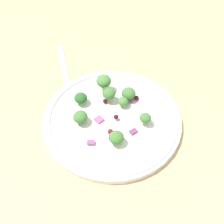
{
  "coord_description": "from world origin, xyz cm",
  "views": [
    {
      "loc": [
        -9.52,
        28.31,
        40.89
      ],
      "look_at": [
        -2.09,
        -2.6,
        2.7
      ],
      "focal_mm": 43.81,
      "sensor_mm": 36.0,
      "label": 1
    }
  ],
  "objects": [
    {
      "name": "cranberry_4",
      "position": [
        -2.99,
        -2.05,
        2.21
      ],
      "size": [
        0.87,
        0.87,
        0.87
      ],
      "primitive_type": "sphere",
      "color": "#4C0A14",
      "rests_on": "plate"
    },
    {
      "name": "onion_bit_0",
      "position": [
        -4.81,
        -7.54,
        1.69
      ],
      "size": [
        1.65,
        1.74,
        0.43
      ],
      "primitive_type": "cube",
      "rotation": [
        0.0,
        0.0,
        1.12
      ],
      "color": "#A35B93",
      "rests_on": "plate"
    },
    {
      "name": "broccoli_floret_7",
      "position": [
        3.09,
        0.05,
        2.85
      ],
      "size": [
        2.6,
        2.6,
        2.64
      ],
      "color": "#8EB77A",
      "rests_on": "plate"
    },
    {
      "name": "broccoli_floret_2",
      "position": [
        4.47,
        -4.49,
        2.73
      ],
      "size": [
        2.46,
        2.46,
        2.49
      ],
      "color": "#ADD18E",
      "rests_on": "plate"
    },
    {
      "name": "ground_plane",
      "position": [
        0.0,
        0.0,
        -1.0
      ],
      "size": [
        180.0,
        180.0,
        2.0
      ],
      "primitive_type": "cube",
      "color": "tan"
    },
    {
      "name": "broccoli_floret_6",
      "position": [
        -8.22,
        -2.5,
        2.84
      ],
      "size": [
        2.08,
        2.08,
        2.11
      ],
      "color": "#9EC684",
      "rests_on": "plate"
    },
    {
      "name": "broccoli_floret_5",
      "position": [
        1.1,
        -8.94,
        3.76
      ],
      "size": [
        2.93,
        2.93,
        2.97
      ],
      "color": "#ADD18E",
      "rests_on": "plate"
    },
    {
      "name": "cranberry_5",
      "position": [
        -2.7,
        1.09,
        1.79
      ],
      "size": [
        0.96,
        0.96,
        0.96
      ],
      "primitive_type": "sphere",
      "color": "maroon",
      "rests_on": "plate"
    },
    {
      "name": "cranberry_0",
      "position": [
        -5.73,
        -7.91,
        1.8
      ],
      "size": [
        0.93,
        0.93,
        0.93
      ],
      "primitive_type": "sphere",
      "color": "#4C0A14",
      "rests_on": "plate"
    },
    {
      "name": "dressing_pool",
      "position": [
        -2.09,
        -2.6,
        1.3
      ],
      "size": [
        14.98,
        14.98,
        0.2
      ],
      "primitive_type": "cylinder",
      "color": "white",
      "rests_on": "plate"
    },
    {
      "name": "broccoli_floret_3",
      "position": [
        -4.15,
        -7.68,
        2.88
      ],
      "size": [
        2.7,
        2.7,
        2.73
      ],
      "color": "#9EC684",
      "rests_on": "plate"
    },
    {
      "name": "cranberry_1",
      "position": [
        -3.48,
        -5.33,
        2.21
      ],
      "size": [
        0.84,
        0.84,
        0.84
      ],
      "primitive_type": "sphere",
      "color": "maroon",
      "rests_on": "plate"
    },
    {
      "name": "cranberry_3",
      "position": [
        -4.53,
        -8.36,
        1.69
      ],
      "size": [
        0.77,
        0.77,
        0.77
      ],
      "primitive_type": "sphere",
      "color": "maroon",
      "rests_on": "plate"
    },
    {
      "name": "broccoli_floret_4",
      "position": [
        -4.13,
        2.81,
        2.84
      ],
      "size": [
        2.58,
        2.58,
        2.61
      ],
      "color": "#ADD18E",
      "rests_on": "plate"
    },
    {
      "name": "cranberry_2",
      "position": [
        0.03,
        -5.59,
        1.93
      ],
      "size": [
        0.84,
        0.84,
        0.84
      ],
      "primitive_type": "sphere",
      "color": "#4C0A14",
      "rests_on": "plate"
    },
    {
      "name": "broccoli_floret_1",
      "position": [
        -0.57,
        -6.43,
        3.21
      ],
      "size": [
        2.47,
        2.47,
        2.5
      ],
      "color": "#ADD18E",
      "rests_on": "plate"
    },
    {
      "name": "onion_bit_2",
      "position": [
        -0.37,
        4.04,
        1.74
      ],
      "size": [
        1.45,
        1.1,
        0.43
      ],
      "primitive_type": "cube",
      "rotation": [
        0.0,
        0.0,
        1.75
      ],
      "color": "#934C84",
      "rests_on": "plate"
    },
    {
      "name": "onion_bit_3",
      "position": [
        -6.59,
        0.26,
        1.58
      ],
      "size": [
        1.58,
        1.6,
        0.48
      ],
      "primitive_type": "cube",
      "rotation": [
        0.0,
        0.0,
        0.83
      ],
      "color": "#843D75",
      "rests_on": "plate"
    },
    {
      "name": "fork",
      "position": [
        10.82,
        -12.56,
        0.25
      ],
      "size": [
        10.1,
        17.37,
        0.5
      ],
      "color": "silver",
      "rests_on": "ground_plane"
    },
    {
      "name": "broccoli_floret_0",
      "position": [
        -3.5,
        -5.66,
        2.56
      ],
      "size": [
        1.96,
        1.96,
        1.98
      ],
      "color": "#ADD18E",
      "rests_on": "plate"
    },
    {
      "name": "plate",
      "position": [
        -2.09,
        -2.6,
        0.86
      ],
      "size": [
        25.82,
        25.82,
        1.7
      ],
      "color": "white",
      "rests_on": "ground_plane"
    },
    {
      "name": "onion_bit_1",
      "position": [
        0.46,
        -1.18,
        1.6
      ],
      "size": [
        1.94,
        1.94,
        0.44
      ],
      "primitive_type": "cube",
      "rotation": [
        0.0,
        0.0,
        0.95
      ],
      "color": "#A35B93",
      "rests_on": "plate"
    }
  ]
}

